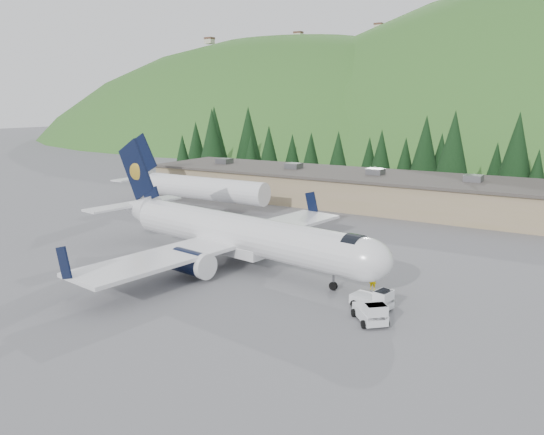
{
  "coord_description": "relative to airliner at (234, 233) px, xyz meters",
  "views": [
    {
      "loc": [
        29.71,
        -42.9,
        16.44
      ],
      "look_at": [
        0.0,
        6.0,
        4.0
      ],
      "focal_mm": 35.0,
      "sensor_mm": 36.0,
      "label": 1
    }
  ],
  "objects": [
    {
      "name": "ground",
      "position": [
        1.07,
        -0.16,
        -3.28
      ],
      "size": [
        600.0,
        600.0,
        0.0
      ],
      "primitive_type": "plane",
      "color": "slate"
    },
    {
      "name": "baggage_tug_b",
      "position": [
        17.67,
        -6.92,
        -2.48
      ],
      "size": [
        3.52,
        3.65,
        1.8
      ],
      "rotation": [
        0.0,
        0.0,
        -0.84
      ],
      "color": "silver",
      "rests_on": "ground"
    },
    {
      "name": "airliner",
      "position": [
        0.0,
        0.0,
        0.0
      ],
      "size": [
        37.14,
        34.98,
        12.33
      ],
      "rotation": [
        0.0,
        0.0,
        -0.14
      ],
      "color": "white",
      "rests_on": "ground"
    },
    {
      "name": "second_airliner",
      "position": [
        -23.85,
        21.84,
        0.04
      ],
      "size": [
        27.5,
        11.0,
        10.05
      ],
      "color": "white",
      "rests_on": "ground"
    },
    {
      "name": "terminal_building",
      "position": [
        -3.94,
        37.84,
        -0.66
      ],
      "size": [
        71.0,
        17.0,
        6.1
      ],
      "color": "#95855B",
      "rests_on": "ground"
    },
    {
      "name": "baggage_tug_a",
      "position": [
        16.87,
        -4.08,
        -2.5
      ],
      "size": [
        3.56,
        2.53,
        1.76
      ],
      "rotation": [
        0.0,
        0.0,
        -0.21
      ],
      "color": "silver",
      "rests_on": "ground"
    },
    {
      "name": "tree_line",
      "position": [
        -5.06,
        61.69,
        4.17
      ],
      "size": [
        112.32,
        17.63,
        14.36
      ],
      "color": "black",
      "rests_on": "ground"
    },
    {
      "name": "ramp_worker",
      "position": [
        15.07,
        0.18,
        -2.37
      ],
      "size": [
        0.67,
        0.44,
        1.82
      ],
      "primitive_type": "imported",
      "rotation": [
        0.0,
        0.0,
        3.13
      ],
      "color": "#FFD600",
      "rests_on": "ground"
    }
  ]
}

